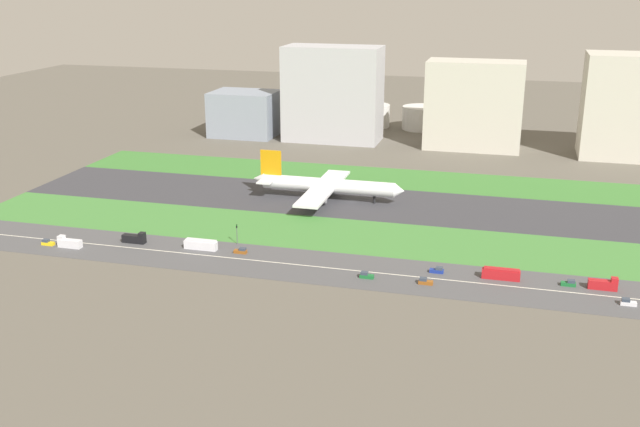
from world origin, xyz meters
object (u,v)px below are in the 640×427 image
Objects in this scene: truck_1 at (604,284)px; fuel_tank_centre at (422,118)px; airliner at (324,185)px; car_3 at (425,282)px; truck_2 at (69,243)px; office_tower at (474,105)px; bus_1 at (201,245)px; car_2 at (569,283)px; bus_0 at (501,274)px; car_5 at (628,302)px; terminal_building at (245,114)px; car_0 at (366,275)px; car_4 at (241,251)px; traffic_light at (237,233)px; cargo_warehouse at (626,106)px; hangar_building at (333,94)px; truck_0 at (135,238)px; fuel_tank_west at (369,115)px; car_1 at (437,270)px; car_6 at (48,243)px.

truck_1 is 0.36× the size of fuel_tank_centre.
airliner is 14.77× the size of car_3.
airliner is 7.74× the size of truck_1.
truck_2 is 0.17× the size of office_tower.
truck_2 is at bearing -167.41° from bus_1.
bus_0 reaches higher than car_2.
airliner reaches higher than car_2.
fuel_tank_centre is (-90.80, 237.00, 6.01)m from car_5.
fuel_tank_centre is at bearing 24.83° from terminal_building.
car_5 is at bearing -180.00° from car_0.
traffic_light is at bearing 119.13° from car_4.
car_4 is at bearing -8.94° from car_3.
terminal_building is 1.58× the size of fuel_tank_centre.
car_3 is 0.52× the size of truck_1.
fuel_tank_centre is (-75.31, 227.00, 6.01)m from car_2.
traffic_light is 0.31× the size of fuel_tank_centre.
bus_1 is at bearing -113.37° from office_tower.
cargo_warehouse is at bearing -22.44° from fuel_tank_centre.
terminal_building is at bearing 133.47° from car_2.
car_0 is at bearing -72.89° from hangar_building.
car_2 is at bearing -170.64° from car_0.
traffic_light is (-110.42, 7.99, 3.37)m from car_2.
airliner is at bearing -77.58° from hangar_building.
terminal_building is (-62.13, 174.01, 8.53)m from traffic_light.
traffic_light is at bearing -19.89° from car_0.
car_3 is at bearing -5.52° from truck_0.
fuel_tank_west reaches higher than car_0.
truck_0 is 0.33× the size of fuel_tank_west.
truck_2 is (-165.41, -10.00, 0.75)m from car_2.
car_5 is at bearing -62.48° from fuel_tank_west.
fuel_tank_centre is (44.45, 45.00, -19.40)m from hangar_building.
bus_1 is at bearing -4.20° from car_5.
hangar_building is at bearing 113.72° from car_1.
car_1 is (54.86, -68.00, -5.31)m from airliner.
car_2 is (120.65, 0.00, -0.90)m from bus_1.
bus_0 is at bearing -166.13° from car_0.
truck_1 is (9.80, -0.00, 0.75)m from car_2.
car_2 is at bearing -100.48° from cargo_warehouse.
car_6 is 234.13m from office_tower.
car_4 is (-45.28, 10.00, 0.00)m from car_0.
car_2 is at bearing -35.69° from airliner.
car_2 is 1.00× the size of car_3.
truck_2 is at bearing -132.21° from airliner.
cargo_warehouse is at bearing 50.38° from traffic_light.
airliner reaches higher than truck_2.
bus_1 is 239.87m from cargo_warehouse.
truck_2 is 60.29m from car_4.
truck_2 is 277.67m from cargo_warehouse.
truck_0 is at bearing -5.52° from car_3.
traffic_light is (-120.21, 7.99, 2.62)m from truck_1.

